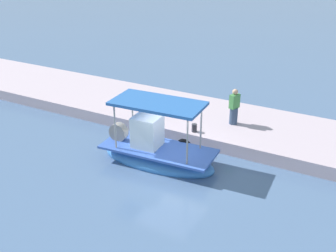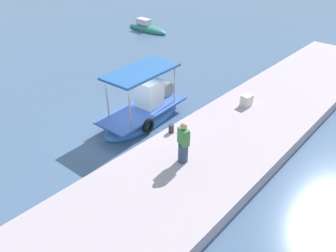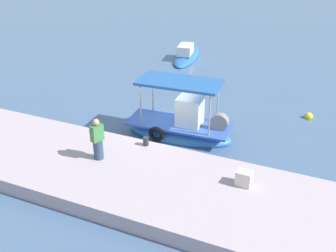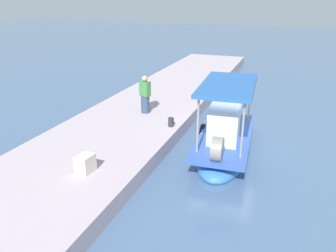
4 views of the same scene
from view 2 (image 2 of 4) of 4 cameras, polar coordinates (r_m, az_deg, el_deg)
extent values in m
plane|color=#496488|center=(15.99, -5.96, 0.04)|extent=(120.00, 120.00, 0.00)
cube|color=#B6A3AC|center=(13.40, 6.97, -5.54)|extent=(36.00, 4.87, 0.59)
ellipsoid|color=#3878C4|center=(16.30, -4.38, 1.30)|extent=(5.12, 2.23, 0.95)
cube|color=#385CB1|center=(16.04, -4.46, 2.92)|extent=(4.92, 2.22, 0.10)
cube|color=white|center=(16.06, -3.35, 5.69)|extent=(1.16, 1.12, 1.44)
cylinder|color=gray|center=(17.12, -2.78, 8.53)|extent=(0.07, 0.07, 2.04)
cylinder|color=gray|center=(16.28, 1.14, 7.28)|extent=(0.07, 0.07, 2.04)
cylinder|color=gray|center=(15.09, -10.77, 4.61)|extent=(0.07, 0.07, 2.04)
cylinder|color=gray|center=(14.12, -6.80, 2.99)|extent=(0.07, 0.07, 2.04)
cube|color=#295FA8|center=(15.16, -4.78, 9.70)|extent=(3.82, 2.09, 0.12)
torus|color=black|center=(15.08, -3.54, 0.04)|extent=(0.75, 0.23, 0.74)
cylinder|color=gray|center=(17.14, -0.21, 6.51)|extent=(0.82, 0.40, 0.80)
cylinder|color=#324560|center=(12.39, 2.70, -4.75)|extent=(0.50, 0.50, 0.81)
cube|color=#3F8442|center=(11.97, 2.79, -1.91)|extent=(0.42, 0.56, 0.67)
sphere|color=tan|center=(11.71, 2.85, 0.00)|extent=(0.26, 0.26, 0.26)
cylinder|color=#2D2D33|center=(14.21, 0.59, -0.49)|extent=(0.24, 0.24, 0.38)
cube|color=beige|center=(16.90, 13.83, 4.48)|extent=(0.59, 0.48, 0.56)
sphere|color=yellow|center=(22.59, -2.50, 10.26)|extent=(0.43, 0.43, 0.43)
ellipsoid|color=#328375|center=(32.01, -3.70, 16.84)|extent=(1.36, 4.78, 0.78)
cube|color=silver|center=(32.19, -4.36, 18.09)|extent=(0.79, 1.44, 0.52)
camera|label=1|loc=(23.71, -48.74, 23.34)|focal=44.45mm
camera|label=3|loc=(16.83, 65.76, 17.23)|focal=43.36mm
camera|label=4|loc=(24.61, 12.92, 24.80)|focal=35.54mm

